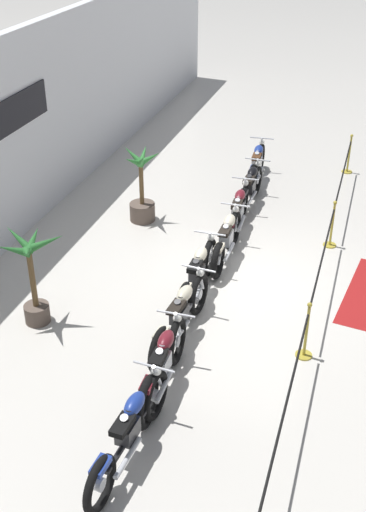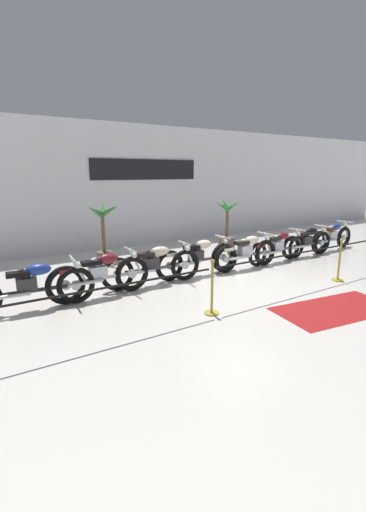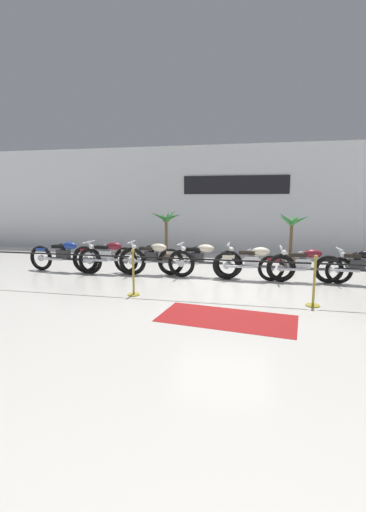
# 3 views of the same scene
# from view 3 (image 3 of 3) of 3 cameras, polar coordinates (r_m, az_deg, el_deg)

# --- Properties ---
(ground_plane) EXTENTS (120.00, 120.00, 0.00)m
(ground_plane) POSITION_cam_3_polar(r_m,az_deg,el_deg) (8.86, 6.92, -4.61)
(ground_plane) COLOR silver
(back_wall) EXTENTS (28.00, 0.29, 4.20)m
(back_wall) POSITION_cam_3_polar(r_m,az_deg,el_deg) (13.70, 9.03, 9.21)
(back_wall) COLOR white
(back_wall) RESTS_ON ground
(motorcycle_blue_0) EXTENTS (2.44, 0.62, 0.96)m
(motorcycle_blue_0) POSITION_cam_3_polar(r_m,az_deg,el_deg) (10.68, -19.05, -0.01)
(motorcycle_blue_0) COLOR black
(motorcycle_blue_0) RESTS_ON ground
(motorcycle_maroon_1) EXTENTS (2.24, 0.62, 0.98)m
(motorcycle_maroon_1) POSITION_cam_3_polar(r_m,az_deg,el_deg) (10.06, -12.29, -0.23)
(motorcycle_maroon_1) COLOR black
(motorcycle_maroon_1) RESTS_ON ground
(motorcycle_cream_2) EXTENTS (2.46, 0.62, 0.96)m
(motorcycle_cream_2) POSITION_cam_3_polar(r_m,az_deg,el_deg) (9.72, -4.99, -0.40)
(motorcycle_cream_2) COLOR black
(motorcycle_cream_2) RESTS_ON ground
(motorcycle_cream_3) EXTENTS (2.40, 0.62, 0.96)m
(motorcycle_cream_3) POSITION_cam_3_polar(r_m,az_deg,el_deg) (9.51, 2.77, -0.64)
(motorcycle_cream_3) COLOR black
(motorcycle_cream_3) RESTS_ON ground
(motorcycle_cream_4) EXTENTS (2.16, 0.62, 0.95)m
(motorcycle_cream_4) POSITION_cam_3_polar(r_m,az_deg,el_deg) (9.22, 11.70, -1.23)
(motorcycle_cream_4) COLOR black
(motorcycle_cream_4) RESTS_ON ground
(motorcycle_maroon_5) EXTENTS (2.38, 0.62, 0.92)m
(motorcycle_maroon_5) POSITION_cam_3_polar(r_m,az_deg,el_deg) (9.38, 19.71, -1.41)
(motorcycle_maroon_5) COLOR black
(motorcycle_maroon_5) RESTS_ON ground
(motorcycle_black_6) EXTENTS (2.14, 0.62, 0.94)m
(motorcycle_black_6) POSITION_cam_3_polar(r_m,az_deg,el_deg) (9.66, 27.32, -1.61)
(motorcycle_black_6) COLOR black
(motorcycle_black_6) RESTS_ON ground
(potted_palm_left_of_row) EXTENTS (1.06, 1.11, 1.82)m
(potted_palm_left_of_row) POSITION_cam_3_polar(r_m,az_deg,el_deg) (12.18, -2.75, 3.62)
(potted_palm_left_of_row) COLOR brown
(potted_palm_left_of_row) RESTS_ON ground
(potted_palm_right_of_row) EXTENTS (1.04, 0.88, 1.80)m
(potted_palm_right_of_row) POSITION_cam_3_polar(r_m,az_deg,el_deg) (11.48, 17.50, 1.59)
(potted_palm_right_of_row) COLOR brown
(potted_palm_right_of_row) RESTS_ON ground
(stanchion_far_left) EXTENTS (12.41, 0.28, 1.05)m
(stanchion_far_left) POSITION_cam_3_polar(r_m,az_deg,el_deg) (7.59, -5.95, -1.15)
(stanchion_far_left) COLOR gold
(stanchion_far_left) RESTS_ON ground
(stanchion_mid_left) EXTENTS (0.28, 0.28, 1.05)m
(stanchion_mid_left) POSITION_cam_3_polar(r_m,az_deg,el_deg) (7.78, -8.26, -3.93)
(stanchion_mid_left) COLOR gold
(stanchion_mid_left) RESTS_ON ground
(stanchion_mid_right) EXTENTS (0.28, 0.28, 1.05)m
(stanchion_mid_right) POSITION_cam_3_polar(r_m,az_deg,el_deg) (7.41, 20.96, -5.15)
(stanchion_mid_right) COLOR gold
(stanchion_mid_right) RESTS_ON ground
(floor_banner) EXTENTS (2.59, 1.50, 0.01)m
(floor_banner) POSITION_cam_3_polar(r_m,az_deg,el_deg) (6.38, 7.32, -10.27)
(floor_banner) COLOR maroon
(floor_banner) RESTS_ON ground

